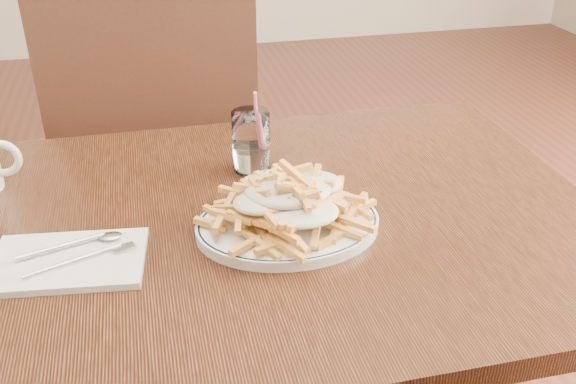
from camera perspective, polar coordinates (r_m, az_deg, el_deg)
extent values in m
cube|color=black|center=(1.08, -3.80, -3.20)|extent=(1.20, 0.80, 0.04)
cylinder|color=black|center=(1.71, 13.00, -5.26)|extent=(0.05, 0.05, 0.71)
cube|color=black|center=(1.81, -11.22, 2.01)|extent=(0.49, 0.49, 0.05)
cube|color=black|center=(1.50, -11.97, 7.96)|extent=(0.48, 0.06, 0.52)
cylinder|color=black|center=(2.13, -5.23, -1.09)|extent=(0.04, 0.04, 0.47)
cylinder|color=black|center=(2.13, -16.27, -2.21)|extent=(0.04, 0.04, 0.47)
cylinder|color=black|center=(1.79, -3.54, -7.67)|extent=(0.04, 0.04, 0.47)
cylinder|color=black|center=(1.79, -16.82, -8.99)|extent=(0.04, 0.04, 0.47)
torus|color=black|center=(1.02, 0.00, -2.69)|extent=(0.29, 0.29, 0.01)
ellipsoid|color=beige|center=(0.99, 0.00, 0.40)|extent=(0.19, 0.15, 0.03)
cube|color=silver|center=(1.01, -18.98, -5.83)|extent=(0.24, 0.17, 0.01)
cylinder|color=white|center=(1.19, -3.29, 4.53)|extent=(0.07, 0.07, 0.11)
cylinder|color=white|center=(1.21, -3.24, 3.14)|extent=(0.06, 0.06, 0.05)
cylinder|color=#FE6085|center=(1.19, -2.84, 5.74)|extent=(0.01, 0.04, 0.15)
torus|color=white|center=(1.24, -24.13, 2.73)|extent=(0.07, 0.02, 0.07)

